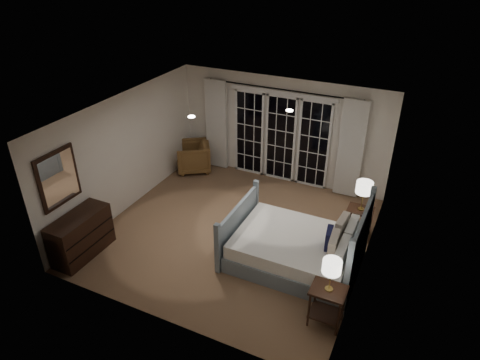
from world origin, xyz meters
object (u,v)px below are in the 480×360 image
at_px(nightstand_left, 327,301).
at_px(dresser, 81,235).
at_px(bed, 297,248).
at_px(lamp_left, 332,267).
at_px(lamp_right, 364,188).
at_px(armchair, 193,157).
at_px(nightstand_right, 359,219).

height_order(nightstand_left, dresser, dresser).
distance_m(bed, lamp_left, 1.61).
bearing_deg(dresser, lamp_right, 31.31).
relative_size(nightstand_left, armchair, 0.83).
bearing_deg(lamp_right, bed, -122.79).
height_order(lamp_left, lamp_right, lamp_right).
relative_size(lamp_left, dresser, 0.45).
height_order(nightstand_right, lamp_right, lamp_right).
relative_size(nightstand_left, lamp_left, 1.27).
xyz_separation_m(nightstand_right, lamp_right, (0.00, -0.00, 0.69)).
distance_m(nightstand_left, lamp_left, 0.65).
bearing_deg(armchair, dresser, -35.34).
relative_size(bed, lamp_left, 4.23).
bearing_deg(nightstand_right, bed, -122.79).
xyz_separation_m(bed, dresser, (-3.64, -1.44, 0.09)).
height_order(bed, nightstand_left, bed).
xyz_separation_m(nightstand_left, lamp_left, (0.00, -0.00, 0.65)).
relative_size(bed, dresser, 1.91).
bearing_deg(nightstand_left, lamp_right, 90.60).
relative_size(lamp_right, armchair, 0.73).
relative_size(nightstand_right, dresser, 0.54).
height_order(lamp_right, armchair, lamp_right).
distance_m(nightstand_left, armchair, 5.55).
relative_size(nightstand_left, nightstand_right, 1.07).
height_order(bed, dresser, bed).
height_order(bed, lamp_left, bed).
relative_size(bed, lamp_right, 3.78).
height_order(lamp_left, armchair, lamp_left).
bearing_deg(armchair, bed, 23.48).
height_order(bed, armchair, bed).
bearing_deg(bed, lamp_left, -53.31).
bearing_deg(bed, lamp_right, 57.21).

